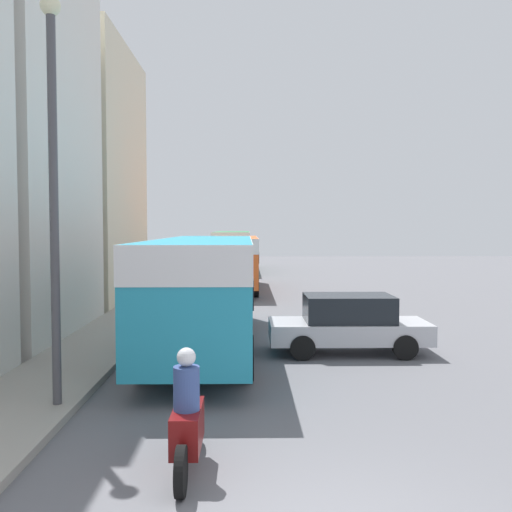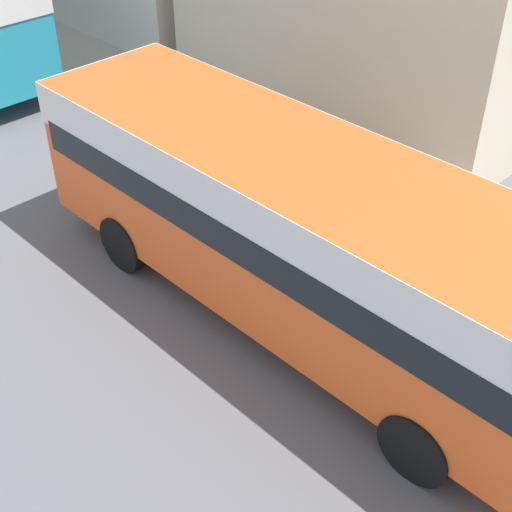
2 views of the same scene
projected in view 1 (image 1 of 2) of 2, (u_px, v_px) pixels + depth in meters
The scene contains 8 objects.
building_far_terrace at pixel (66, 175), 25.78m from camera, with size 5.78×8.60×11.43m.
bus_lead at pixel (206, 277), 15.72m from camera, with size 2.57×10.89×3.04m.
bus_following at pixel (234, 256), 30.26m from camera, with size 2.55×9.59×2.84m.
bus_third_in_line at pixel (232, 245), 43.86m from camera, with size 2.66×11.49×3.03m.
motorcycle_behind_lead at pixel (187, 422), 7.83m from camera, with size 0.39×2.24×1.73m.
car_crossing at pixel (348, 323), 15.20m from camera, with size 4.20×1.84×1.56m.
pedestrian_near_curb at pixel (168, 266), 35.50m from camera, with size 0.34×0.34×1.59m.
lamp_post at pixel (53, 170), 10.15m from camera, with size 0.36×0.36×7.28m.
Camera 1 is at (-0.89, -5.82, 3.36)m, focal length 40.00 mm.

